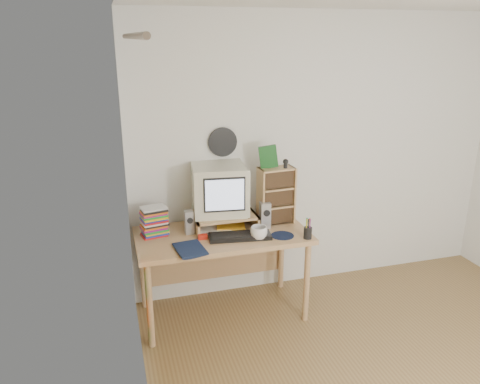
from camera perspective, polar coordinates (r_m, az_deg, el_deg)
back_wall at (r=4.35m, az=9.84°, el=4.47°), size 3.50×0.00×3.50m
left_wall at (r=2.29m, az=-11.58°, el=-8.65°), size 0.00×3.50×3.50m
curtain at (r=2.77m, az=-11.51°, el=-6.02°), size 0.00×2.20×2.20m
wall_disc at (r=3.98m, az=-2.13°, el=6.10°), size 0.25×0.02×0.25m
desk at (r=3.95m, az=-2.39°, el=-6.48°), size 1.40×0.70×0.75m
monitor_riser at (r=3.90m, az=-1.85°, el=-3.14°), size 0.52×0.30×0.12m
crt_monitor at (r=3.86m, az=-2.50°, el=0.25°), size 0.48×0.48×0.41m
speaker_left at (r=3.82m, az=-6.20°, el=-3.68°), size 0.07×0.07×0.19m
speaker_right at (r=3.92m, az=3.06°, el=-2.82°), size 0.09×0.09×0.22m
keyboard at (r=3.74m, az=-0.00°, el=-5.41°), size 0.51×0.23×0.03m
dvd_stack at (r=3.80m, az=-10.44°, el=-3.35°), size 0.22×0.17×0.27m
cd_rack at (r=3.98m, az=4.42°, el=-0.46°), size 0.30×0.18×0.49m
mug at (r=3.71m, az=2.31°, el=-5.00°), size 0.15×0.15×0.11m
diary at (r=3.52m, az=-7.72°, el=-7.02°), size 0.27×0.22×0.05m
mousepad at (r=3.80m, az=5.19°, el=-5.31°), size 0.22×0.22×0.00m
pen_cup at (r=3.76m, az=8.27°, el=-4.69°), size 0.08×0.08×0.13m
papers at (r=3.90m, az=-2.34°, el=-4.35°), size 0.30×0.25×0.04m
red_box at (r=3.74m, az=-4.58°, el=-5.47°), size 0.08×0.05×0.04m
game_box at (r=3.88m, az=3.46°, el=4.29°), size 0.15×0.06×0.19m
webcam at (r=3.90m, az=5.58°, el=3.48°), size 0.05×0.05×0.08m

